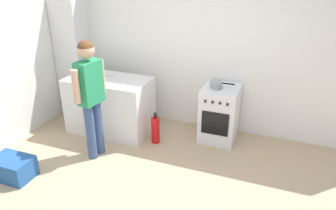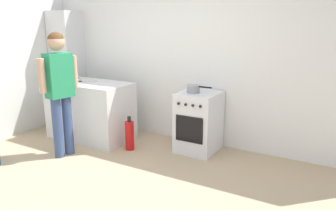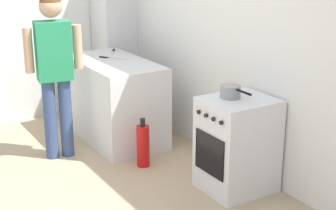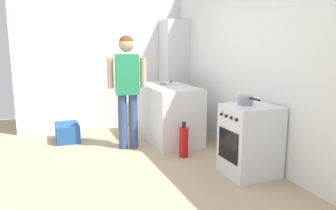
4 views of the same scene
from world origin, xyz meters
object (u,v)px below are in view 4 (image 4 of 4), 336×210
at_px(knife_bread, 168,85).
at_px(knife_chef, 171,82).
at_px(recycling_crate_lower, 67,132).
at_px(person, 127,82).
at_px(larder_cabinet, 174,74).
at_px(oven_left, 250,141).
at_px(fire_extinguisher, 184,142).
at_px(pot, 246,100).

bearing_deg(knife_bread, knife_chef, 152.27).
bearing_deg(knife_chef, knife_bread, -27.73).
bearing_deg(recycling_crate_lower, person, 48.80).
xyz_separation_m(knife_chef, larder_cabinet, (-0.53, 0.28, 0.10)).
distance_m(knife_chef, recycling_crate_lower, 1.92).
height_order(person, recycling_crate_lower, person).
bearing_deg(oven_left, person, -144.36).
bearing_deg(knife_chef, fire_extinguisher, -13.46).
xyz_separation_m(knife_chef, knife_bread, (0.31, -0.16, -0.00)).
distance_m(pot, recycling_crate_lower, 3.00).
bearing_deg(knife_chef, person, -57.51).
bearing_deg(pot, recycling_crate_lower, -139.29).
bearing_deg(recycling_crate_lower, knife_bread, 74.16).
distance_m(oven_left, fire_extinguisher, 1.01).
xyz_separation_m(pot, knife_chef, (-2.05, -0.13, -0.00)).
relative_size(pot, knife_chef, 1.26).
relative_size(pot, fire_extinguisher, 0.72).
xyz_separation_m(recycling_crate_lower, larder_cabinet, (-0.39, 2.04, 0.86)).
relative_size(oven_left, person, 0.51).
distance_m(person, larder_cabinet, 1.64).
distance_m(recycling_crate_lower, larder_cabinet, 2.24).
bearing_deg(knife_bread, pot, 9.65).
xyz_separation_m(oven_left, larder_cabinet, (-2.65, 0.10, 0.57)).
height_order(fire_extinguisher, recycling_crate_lower, fire_extinguisher).
height_order(knife_bread, larder_cabinet, larder_cabinet).
xyz_separation_m(oven_left, knife_bread, (-1.81, -0.34, 0.48)).
bearing_deg(pot, knife_bread, -170.35).
bearing_deg(larder_cabinet, fire_extinguisher, -18.05).
bearing_deg(larder_cabinet, person, -47.09).
relative_size(knife_bread, recycling_crate_lower, 0.60).
height_order(oven_left, fire_extinguisher, oven_left).
xyz_separation_m(knife_bread, person, (0.28, -0.76, 0.11)).
relative_size(oven_left, knife_bread, 2.75).
height_order(knife_bread, recycling_crate_lower, knife_bread).
bearing_deg(person, oven_left, 35.64).
bearing_deg(pot, oven_left, 33.09).
xyz_separation_m(oven_left, pot, (-0.07, -0.04, 0.48)).
bearing_deg(knife_bread, recycling_crate_lower, -105.84).
distance_m(pot, knife_bread, 1.77).
height_order(fire_extinguisher, larder_cabinet, larder_cabinet).
bearing_deg(recycling_crate_lower, fire_extinguisher, 46.25).
bearing_deg(fire_extinguisher, oven_left, 28.78).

